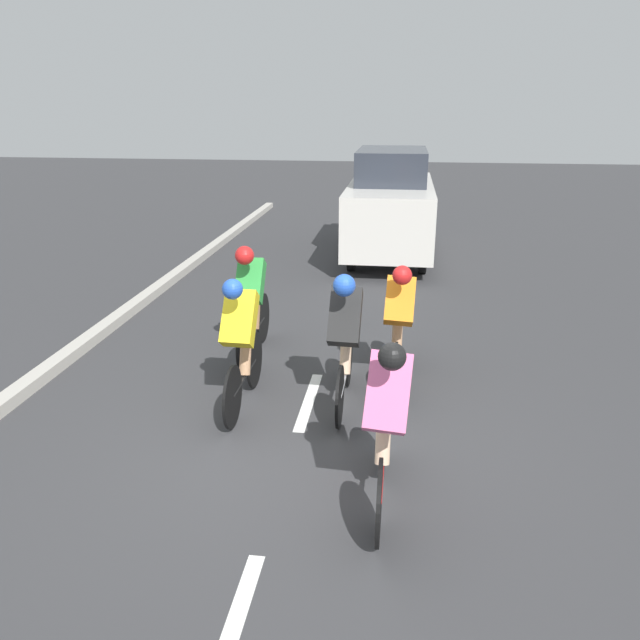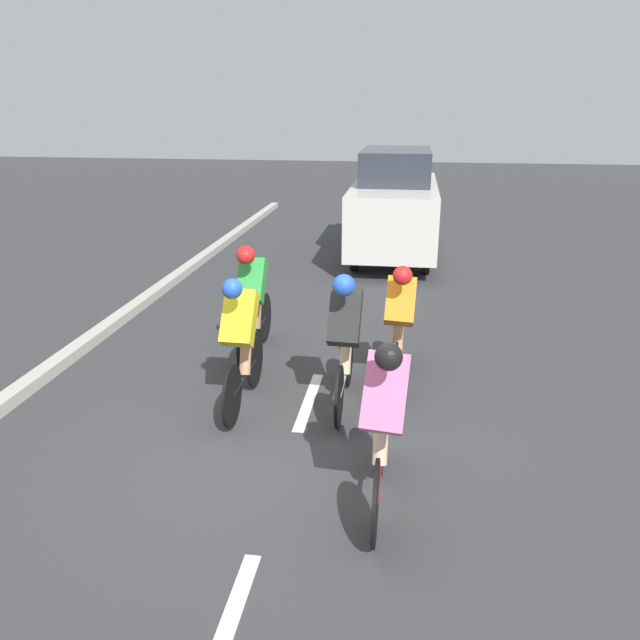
# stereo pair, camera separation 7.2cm
# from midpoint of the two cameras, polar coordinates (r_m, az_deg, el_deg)

# --- Properties ---
(ground_plane) EXTENTS (60.00, 60.00, 0.00)m
(ground_plane) POSITION_cam_midpoint_polar(r_m,az_deg,el_deg) (6.16, -2.59, -10.97)
(ground_plane) COLOR #38383A
(lane_stripe_near) EXTENTS (0.12, 1.40, 0.01)m
(lane_stripe_near) POSITION_cam_midpoint_polar(r_m,az_deg,el_deg) (4.36, -8.63, -26.43)
(lane_stripe_near) COLOR white
(lane_stripe_near) RESTS_ON ground
(lane_stripe_mid) EXTENTS (0.12, 1.40, 0.01)m
(lane_stripe_mid) POSITION_cam_midpoint_polar(r_m,az_deg,el_deg) (6.91, -1.33, -7.39)
(lane_stripe_mid) COLOR white
(lane_stripe_mid) RESTS_ON ground
(lane_stripe_far) EXTENTS (0.12, 1.40, 0.01)m
(lane_stripe_far) POSITION_cam_midpoint_polar(r_m,az_deg,el_deg) (9.85, 1.55, 0.95)
(lane_stripe_far) COLOR white
(lane_stripe_far) RESTS_ON ground
(curb) EXTENTS (0.20, 26.00, 0.14)m
(curb) POSITION_cam_midpoint_polar(r_m,az_deg,el_deg) (7.99, -24.74, -4.91)
(curb) COLOR #B7B2A8
(curb) RESTS_ON ground
(cyclist_black) EXTENTS (0.33, 1.65, 1.54)m
(cyclist_black) POSITION_cam_midpoint_polar(r_m,az_deg,el_deg) (6.46, 1.97, -1.48)
(cyclist_black) COLOR black
(cyclist_black) RESTS_ON ground
(cyclist_pink) EXTENTS (0.37, 1.61, 1.53)m
(cyclist_pink) POSITION_cam_midpoint_polar(r_m,az_deg,el_deg) (4.88, 5.59, -9.08)
(cyclist_pink) COLOR black
(cyclist_pink) RESTS_ON ground
(cyclist_orange) EXTENTS (0.35, 1.67, 1.47)m
(cyclist_orange) POSITION_cam_midpoint_polar(r_m,az_deg,el_deg) (7.10, 6.91, -0.06)
(cyclist_orange) COLOR black
(cyclist_orange) RESTS_ON ground
(cyclist_green) EXTENTS (0.32, 1.71, 1.51)m
(cyclist_green) POSITION_cam_midpoint_polar(r_m,az_deg,el_deg) (7.80, -6.56, 1.97)
(cyclist_green) COLOR black
(cyclist_green) RESTS_ON ground
(cyclist_yellow) EXTENTS (0.33, 1.60, 1.50)m
(cyclist_yellow) POSITION_cam_midpoint_polar(r_m,az_deg,el_deg) (6.51, -7.56, -1.79)
(cyclist_yellow) COLOR black
(cyclist_yellow) RESTS_ON ground
(support_car) EXTENTS (1.70, 4.35, 2.19)m
(support_car) POSITION_cam_midpoint_polar(r_m,az_deg,el_deg) (13.29, 6.30, 10.50)
(support_car) COLOR black
(support_car) RESTS_ON ground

